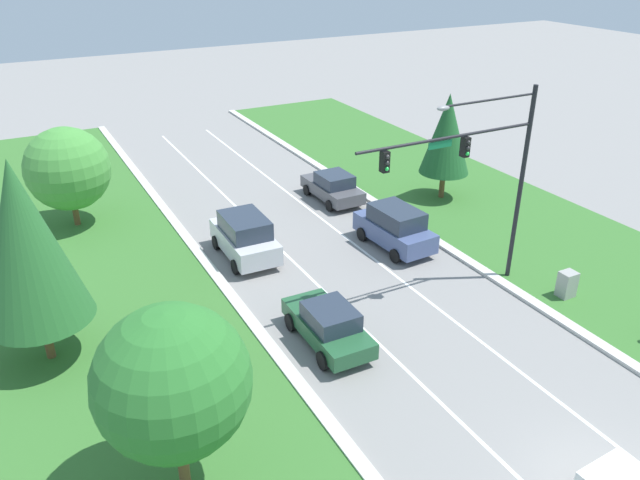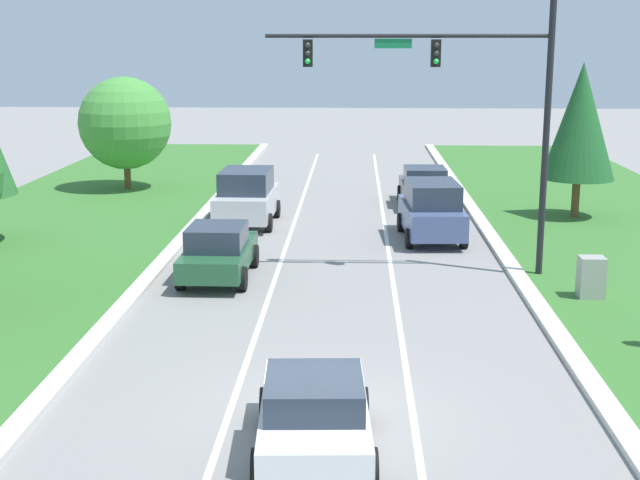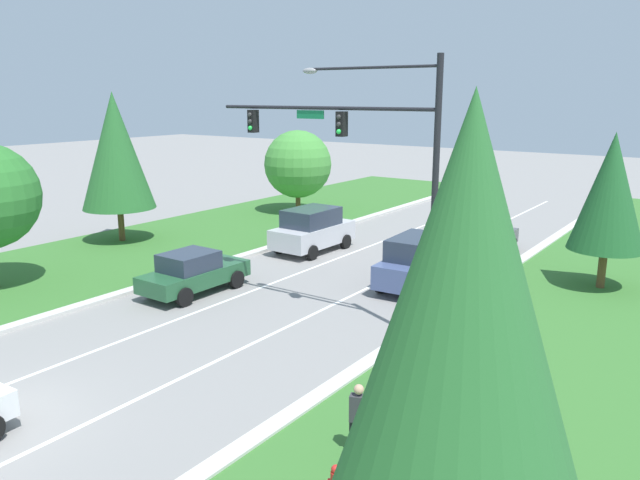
# 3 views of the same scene
# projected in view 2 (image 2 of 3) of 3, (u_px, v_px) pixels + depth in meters

# --- Properties ---
(ground_plane) EXTENTS (160.00, 160.00, 0.00)m
(ground_plane) POSITION_uv_depth(u_px,v_px,m) (321.00, 415.00, 17.35)
(ground_plane) COLOR gray
(curb_strip_right) EXTENTS (0.50, 90.00, 0.15)m
(curb_strip_right) POSITION_uv_depth(u_px,v_px,m) (614.00, 417.00, 17.11)
(curb_strip_right) COLOR beige
(curb_strip_right) RESTS_ON ground_plane
(curb_strip_left) EXTENTS (0.50, 90.00, 0.15)m
(curb_strip_left) POSITION_uv_depth(u_px,v_px,m) (35.00, 407.00, 17.56)
(curb_strip_left) COLOR beige
(curb_strip_left) RESTS_ON ground_plane
(lane_stripe_inner_left) EXTENTS (0.14, 81.00, 0.01)m
(lane_stripe_inner_left) POSITION_uv_depth(u_px,v_px,m) (229.00, 414.00, 17.42)
(lane_stripe_inner_left) COLOR white
(lane_stripe_inner_left) RESTS_ON ground_plane
(lane_stripe_inner_right) EXTENTS (0.14, 81.00, 0.01)m
(lane_stripe_inner_right) POSITION_uv_depth(u_px,v_px,m) (413.00, 417.00, 17.28)
(lane_stripe_inner_right) COLOR white
(lane_stripe_inner_right) RESTS_ON ground_plane
(traffic_signal_mast) EXTENTS (8.51, 0.41, 8.86)m
(traffic_signal_mast) POSITION_uv_depth(u_px,v_px,m) (470.00, 84.00, 26.39)
(traffic_signal_mast) COLOR black
(traffic_signal_mast) RESTS_ON ground_plane
(slate_blue_suv) EXTENTS (2.35, 4.67, 2.15)m
(slate_blue_suv) POSITION_uv_depth(u_px,v_px,m) (432.00, 210.00, 32.38)
(slate_blue_suv) COLOR #475684
(slate_blue_suv) RESTS_ON ground_plane
(forest_sedan) EXTENTS (2.09, 4.55, 1.69)m
(forest_sedan) POSITION_uv_depth(u_px,v_px,m) (218.00, 251.00, 27.12)
(forest_sedan) COLOR #235633
(forest_sedan) RESTS_ON ground_plane
(white_sedan) EXTENTS (2.21, 4.23, 1.55)m
(white_sedan) POSITION_uv_depth(u_px,v_px,m) (314.00, 414.00, 15.48)
(white_sedan) COLOR white
(white_sedan) RESTS_ON ground_plane
(graphite_sedan) EXTENTS (2.20, 4.52, 1.72)m
(graphite_sedan) POSITION_uv_depth(u_px,v_px,m) (424.00, 186.00, 39.10)
(graphite_sedan) COLOR #4C4C51
(graphite_sedan) RESTS_ON ground_plane
(silver_suv) EXTENTS (2.36, 4.65, 2.19)m
(silver_suv) POSITION_uv_depth(u_px,v_px,m) (247.00, 197.00, 35.09)
(silver_suv) COLOR silver
(silver_suv) RESTS_ON ground_plane
(utility_cabinet) EXTENTS (0.70, 0.60, 1.24)m
(utility_cabinet) POSITION_uv_depth(u_px,v_px,m) (591.00, 279.00, 24.92)
(utility_cabinet) COLOR #9E9E99
(utility_cabinet) RESTS_ON ground_plane
(conifer_near_right_tree) EXTENTS (2.91, 2.91, 6.31)m
(conifer_near_right_tree) POSITION_uv_depth(u_px,v_px,m) (580.00, 121.00, 35.49)
(conifer_near_right_tree) COLOR brown
(conifer_near_right_tree) RESTS_ON ground_plane
(oak_near_left_tree) EXTENTS (4.39, 4.39, 5.46)m
(oak_near_left_tree) POSITION_uv_depth(u_px,v_px,m) (125.00, 123.00, 42.41)
(oak_near_left_tree) COLOR brown
(oak_near_left_tree) RESTS_ON ground_plane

